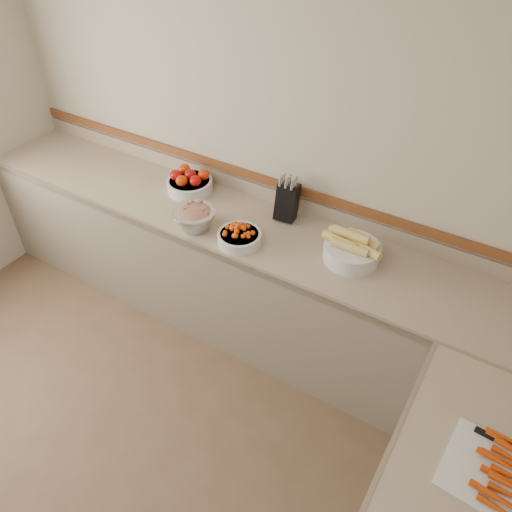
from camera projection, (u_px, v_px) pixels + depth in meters
The scene contains 8 objects.
back_wall at pixel (263, 143), 3.10m from camera, with size 4.00×4.00×0.00m, color #B4AA94.
counter_back at pixel (238, 274), 3.43m from camera, with size 4.00×0.65×1.08m.
knife_block at pixel (287, 201), 3.10m from camera, with size 0.14×0.17×0.31m.
tomato_bowl at pixel (189, 183), 3.38m from camera, with size 0.31×0.31×0.15m.
cherry_tomato_bowl at pixel (239, 236), 2.95m from camera, with size 0.26×0.26×0.14m.
corn_bowl at pixel (352, 249), 2.82m from camera, with size 0.36×0.33×0.19m.
rhubarb_bowl at pixel (195, 217), 3.04m from camera, with size 0.27×0.27×0.15m.
cutting_board at pixel (504, 476), 1.87m from camera, with size 0.45×0.37×0.06m.
Camera 1 is at (1.45, -0.43, 2.75)m, focal length 35.00 mm.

